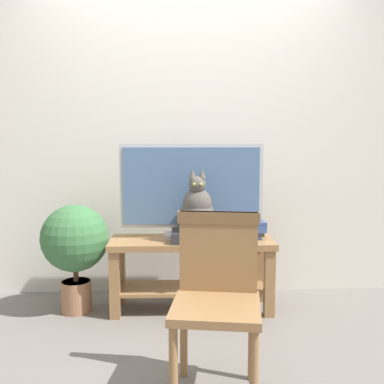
% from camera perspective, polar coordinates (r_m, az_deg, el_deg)
% --- Properties ---
extents(ground_plane, '(12.00, 12.00, 0.00)m').
position_cam_1_polar(ground_plane, '(2.89, -0.29, -18.53)').
color(ground_plane, slate).
extents(back_wall, '(7.00, 0.12, 2.80)m').
position_cam_1_polar(back_wall, '(3.62, -0.78, 9.41)').
color(back_wall, silver).
rests_on(back_wall, ground).
extents(tv_stand, '(1.17, 0.40, 0.52)m').
position_cam_1_polar(tv_stand, '(3.27, -0.03, -8.73)').
color(tv_stand, olive).
rests_on(tv_stand, ground).
extents(tv, '(1.03, 0.20, 0.68)m').
position_cam_1_polar(tv, '(3.24, -0.08, 0.40)').
color(tv, '#B7B7BC').
rests_on(tv, tv_stand).
extents(media_box, '(0.36, 0.27, 0.07)m').
position_cam_1_polar(media_box, '(3.17, 0.62, -5.57)').
color(media_box, '#2D2D30').
rests_on(media_box, tv_stand).
extents(cat, '(0.24, 0.34, 0.44)m').
position_cam_1_polar(cat, '(3.12, 0.66, -2.12)').
color(cat, '#514C47').
rests_on(cat, media_box).
extents(wooden_chair, '(0.47, 0.47, 0.87)m').
position_cam_1_polar(wooden_chair, '(2.23, 3.19, -12.16)').
color(wooden_chair, olive).
rests_on(wooden_chair, ground).
extents(book_stack, '(0.25, 0.21, 0.12)m').
position_cam_1_polar(book_stack, '(3.28, 7.22, -4.75)').
color(book_stack, '#33477A').
rests_on(book_stack, tv_stand).
extents(potted_plant, '(0.47, 0.47, 0.77)m').
position_cam_1_polar(potted_plant, '(3.29, -14.65, -6.34)').
color(potted_plant, '#9E6B4C').
rests_on(potted_plant, ground).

